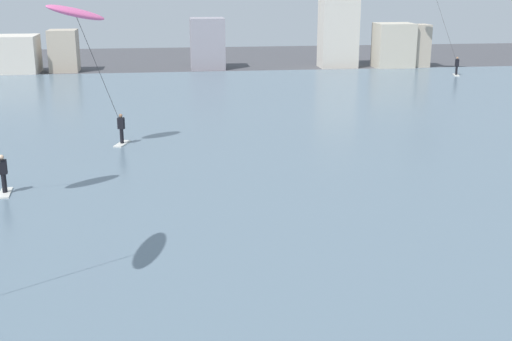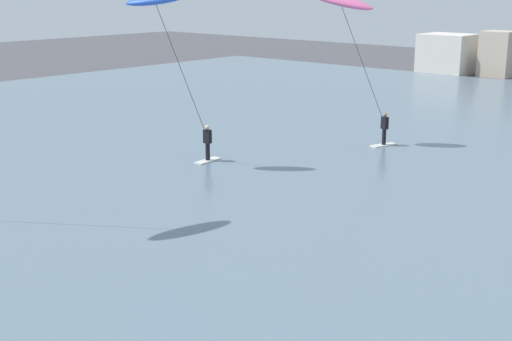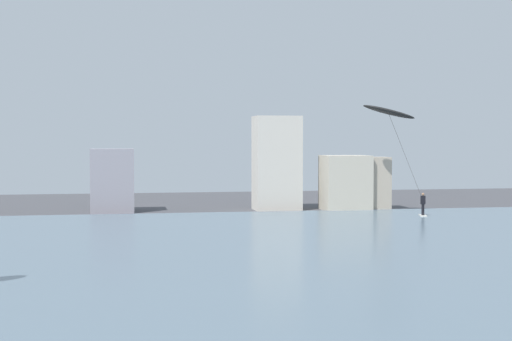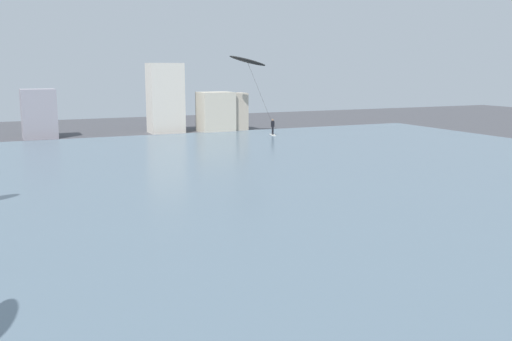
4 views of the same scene
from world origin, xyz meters
The scene contains 3 objects.
water_bay centered at (0.00, 30.73, 0.05)m, with size 84.00×52.00×0.10m, color slate.
far_shore_buildings centered at (3.01, 58.62, 2.49)m, with size 41.71×4.46×7.41m.
kitesurfer_black centered at (20.39, 53.80, 7.17)m, with size 4.05×4.55×8.24m.
Camera 4 is at (-4.49, -2.33, 6.96)m, focal length 41.03 mm.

